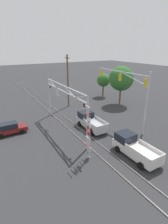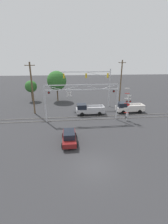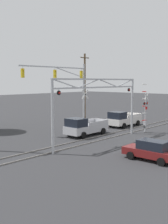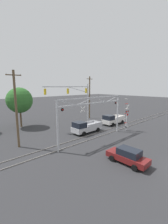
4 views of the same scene
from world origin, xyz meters
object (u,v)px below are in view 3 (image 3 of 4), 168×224
at_px(crossing_signal_mast, 145,114).
at_px(crossing_gantry, 99,98).
at_px(pickup_truck_following, 123,119).
at_px(sedan_waiting, 152,150).
at_px(pickup_truck_lead, 84,127).
at_px(utility_pole_right, 85,86).
at_px(traffic_signal_span, 71,83).

bearing_deg(crossing_signal_mast, crossing_gantry, 174.06).
height_order(pickup_truck_following, sedan_waiting, pickup_truck_following).
distance_m(pickup_truck_lead, sedan_waiting, 10.92).
bearing_deg(pickup_truck_following, utility_pole_right, 84.08).
height_order(pickup_truck_lead, utility_pole_right, utility_pole_right).
distance_m(sedan_waiting, utility_pole_right, 22.47).
xyz_separation_m(crossing_gantry, crossing_signal_mast, (7.60, -0.79, -2.11)).
bearing_deg(crossing_signal_mast, pickup_truck_following, 65.70).
relative_size(pickup_truck_lead, sedan_waiting, 1.26).
relative_size(pickup_truck_lead, pickup_truck_following, 0.99).
xyz_separation_m(crossing_gantry, sedan_waiting, (-2.29, -7.00, -3.56)).
bearing_deg(utility_pole_right, pickup_truck_following, -95.92).
bearing_deg(traffic_signal_span, sedan_waiting, -113.61).
xyz_separation_m(crossing_signal_mast, traffic_signal_span, (-3.31, 8.86, 3.44)).
relative_size(traffic_signal_span, pickup_truck_lead, 1.96).
height_order(crossing_gantry, utility_pole_right, utility_pole_right).
bearing_deg(sedan_waiting, utility_pole_right, 55.00).
bearing_deg(pickup_truck_lead, pickup_truck_following, 2.53).
bearing_deg(crossing_gantry, sedan_waiting, -108.11).
bearing_deg(traffic_signal_span, pickup_truck_lead, -119.72).
bearing_deg(crossing_gantry, crossing_signal_mast, -5.94).
distance_m(crossing_gantry, pickup_truck_following, 10.77).
bearing_deg(crossing_gantry, traffic_signal_span, 61.96).
bearing_deg(crossing_signal_mast, sedan_waiting, -147.89).
height_order(crossing_signal_mast, pickup_truck_following, crossing_signal_mast).
height_order(crossing_gantry, pickup_truck_following, crossing_gantry).
bearing_deg(crossing_signal_mast, utility_pole_right, 76.93).
bearing_deg(crossing_signal_mast, traffic_signal_span, 110.48).
relative_size(crossing_gantry, utility_pole_right, 1.22).
xyz_separation_m(pickup_truck_following, utility_pole_right, (0.78, 7.47, 4.19)).
relative_size(sedan_waiting, utility_pole_right, 0.42).
xyz_separation_m(pickup_truck_following, sedan_waiting, (-11.87, -10.58, -0.18)).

